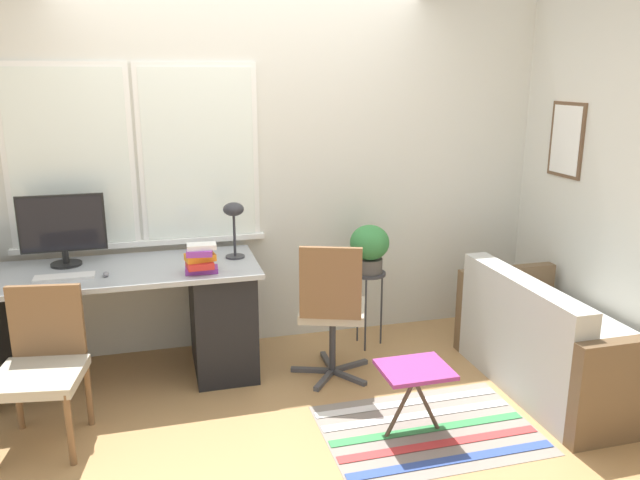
% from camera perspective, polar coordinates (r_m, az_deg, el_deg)
% --- Properties ---
extents(ground_plane, '(14.00, 14.00, 0.00)m').
position_cam_1_polar(ground_plane, '(4.20, -4.12, -13.17)').
color(ground_plane, tan).
extents(wall_back_with_window, '(9.00, 0.12, 2.70)m').
position_cam_1_polar(wall_back_with_window, '(4.54, -6.86, 6.91)').
color(wall_back_with_window, silver).
rests_on(wall_back_with_window, ground_plane).
extents(wall_right_with_picture, '(0.08, 9.00, 2.70)m').
position_cam_1_polar(wall_right_with_picture, '(4.72, 23.55, 6.07)').
color(wall_right_with_picture, silver).
rests_on(wall_right_with_picture, ground_plane).
extents(desk, '(2.08, 0.73, 0.77)m').
position_cam_1_polar(desk, '(4.32, -19.63, -7.20)').
color(desk, '#9EA3A8').
rests_on(desk, ground_plane).
extents(monitor, '(0.53, 0.20, 0.47)m').
position_cam_1_polar(monitor, '(4.33, -22.48, 1.02)').
color(monitor, black).
rests_on(monitor, desk).
extents(keyboard, '(0.35, 0.12, 0.02)m').
position_cam_1_polar(keyboard, '(4.11, -22.34, -3.16)').
color(keyboard, silver).
rests_on(keyboard, desk).
extents(mouse, '(0.04, 0.06, 0.03)m').
position_cam_1_polar(mouse, '(4.06, -18.99, -2.97)').
color(mouse, slate).
rests_on(mouse, desk).
extents(desk_lamp, '(0.14, 0.14, 0.38)m').
position_cam_1_polar(desk_lamp, '(4.20, -7.90, 2.26)').
color(desk_lamp, '#2D2D33').
rests_on(desk_lamp, desk).
extents(book_stack, '(0.21, 0.17, 0.19)m').
position_cam_1_polar(book_stack, '(3.96, -10.88, -1.69)').
color(book_stack, purple).
rests_on(book_stack, desk).
extents(desk_chair_wooden, '(0.51, 0.51, 0.85)m').
position_cam_1_polar(desk_chair_wooden, '(3.76, -24.14, -10.32)').
color(desk_chair_wooden, brown).
rests_on(desk_chair_wooden, ground_plane).
extents(office_chair_swivel, '(0.55, 0.57, 0.95)m').
position_cam_1_polar(office_chair_swivel, '(4.09, 1.10, -6.23)').
color(office_chair_swivel, '#47474C').
rests_on(office_chair_swivel, ground_plane).
extents(couch_loveseat, '(0.75, 1.40, 0.76)m').
position_cam_1_polar(couch_loveseat, '(4.35, 20.59, -9.13)').
color(couch_loveseat, beige).
rests_on(couch_loveseat, ground_plane).
extents(plant_stand, '(0.25, 0.25, 0.58)m').
position_cam_1_polar(plant_stand, '(4.60, 4.48, -3.80)').
color(plant_stand, '#333338').
rests_on(plant_stand, ground_plane).
extents(potted_plant, '(0.28, 0.28, 0.35)m').
position_cam_1_polar(potted_plant, '(4.52, 4.55, -0.57)').
color(potted_plant, '#514C47').
rests_on(potted_plant, plant_stand).
extents(floor_rug_striped, '(1.21, 0.84, 0.01)m').
position_cam_1_polar(floor_rug_striped, '(3.79, 9.87, -16.69)').
color(floor_rug_striped, gray).
rests_on(floor_rug_striped, ground_plane).
extents(folding_stool, '(0.38, 0.33, 0.41)m').
position_cam_1_polar(folding_stool, '(3.57, 8.65, -12.04)').
color(folding_stool, '#93337A').
rests_on(folding_stool, ground_plane).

